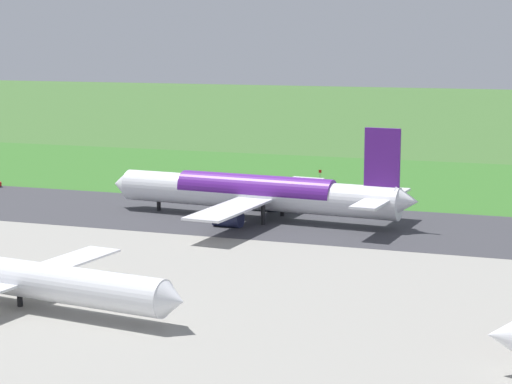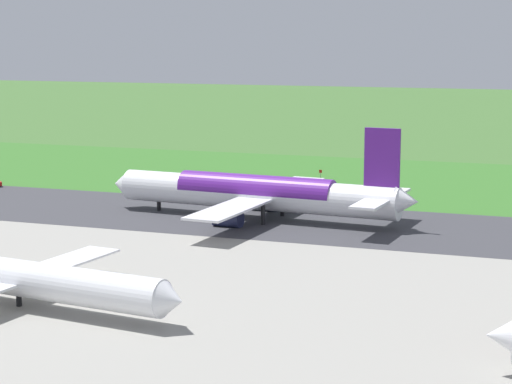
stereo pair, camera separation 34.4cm
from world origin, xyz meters
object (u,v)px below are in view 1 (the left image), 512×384
object	(u,v)px
traffic_cone_orange	(307,181)
airliner_main	(258,193)
airliner_parked_mid	(17,277)
no_stopping_sign	(320,176)

from	to	relation	value
traffic_cone_orange	airliner_main	bearing A→B (deg)	94.96
airliner_parked_mid	traffic_cone_orange	world-z (taller)	airliner_parked_mid
airliner_parked_mid	traffic_cone_orange	distance (m)	96.67
airliner_main	traffic_cone_orange	distance (m)	40.83
airliner_parked_mid	traffic_cone_orange	size ratio (longest dim) A/B	77.10
airliner_main	traffic_cone_orange	xyz separation A→B (m)	(3.51, -40.48, -4.08)
airliner_main	no_stopping_sign	distance (m)	39.48
airliner_main	airliner_parked_mid	xyz separation A→B (m)	(8.60, 56.01, -0.97)
airliner_parked_mid	no_stopping_sign	world-z (taller)	airliner_parked_mid
airliner_main	no_stopping_sign	xyz separation A→B (m)	(0.48, -39.38, -2.68)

